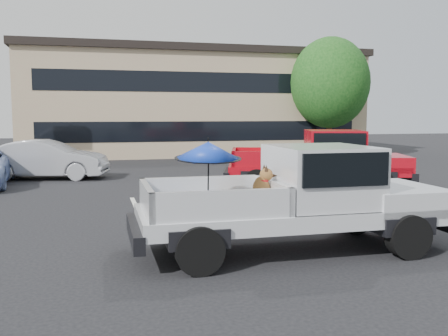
{
  "coord_description": "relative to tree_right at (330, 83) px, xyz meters",
  "views": [
    {
      "loc": [
        -4.03,
        -10.14,
        2.44
      ],
      "look_at": [
        -1.37,
        0.05,
        1.3
      ],
      "focal_mm": 40.0,
      "sensor_mm": 36.0,
      "label": 1
    }
  ],
  "objects": [
    {
      "name": "ground",
      "position": [
        -9.0,
        -16.0,
        -4.21
      ],
      "size": [
        90.0,
        90.0,
        0.0
      ],
      "primitive_type": "plane",
      "color": "black",
      "rests_on": "ground"
    },
    {
      "name": "stripe_left",
      "position": [
        -12.0,
        -14.0,
        -4.21
      ],
      "size": [
        0.12,
        5.0,
        0.01
      ],
      "primitive_type": "cube",
      "color": "silver",
      "rests_on": "ground"
    },
    {
      "name": "stripe_right",
      "position": [
        -6.0,
        -14.0,
        -4.21
      ],
      "size": [
        0.12,
        5.0,
        0.01
      ],
      "primitive_type": "cube",
      "color": "silver",
      "rests_on": "ground"
    },
    {
      "name": "motel_building",
      "position": [
        -7.0,
        4.99,
        -1.0
      ],
      "size": [
        20.4,
        8.4,
        6.3
      ],
      "color": "tan",
      "rests_on": "ground"
    },
    {
      "name": "tree_right",
      "position": [
        0.0,
        0.0,
        0.0
      ],
      "size": [
        4.46,
        4.46,
        6.78
      ],
      "color": "#332114",
      "rests_on": "ground"
    },
    {
      "name": "tree_back",
      "position": [
        -3.0,
        8.0,
        0.2
      ],
      "size": [
        4.68,
        4.68,
        7.11
      ],
      "color": "#332114",
      "rests_on": "ground"
    },
    {
      "name": "silver_pickup",
      "position": [
        -9.36,
        -18.01,
        -3.16
      ],
      "size": [
        5.71,
        2.17,
        2.06
      ],
      "rotation": [
        0.0,
        0.0,
        -0.01
      ],
      "color": "black",
      "rests_on": "ground"
    },
    {
      "name": "red_pickup",
      "position": [
        -5.79,
        -11.62,
        -3.15
      ],
      "size": [
        6.2,
        3.68,
        1.93
      ],
      "rotation": [
        0.0,
        0.0,
        -0.3
      ],
      "color": "black",
      "rests_on": "ground"
    },
    {
      "name": "silver_sedan",
      "position": [
        -14.78,
        -6.29,
        -3.47
      ],
      "size": [
        4.71,
        2.52,
        1.48
      ],
      "primitive_type": "imported",
      "rotation": [
        0.0,
        0.0,
        1.35
      ],
      "color": "#A7A8AE",
      "rests_on": "ground"
    }
  ]
}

